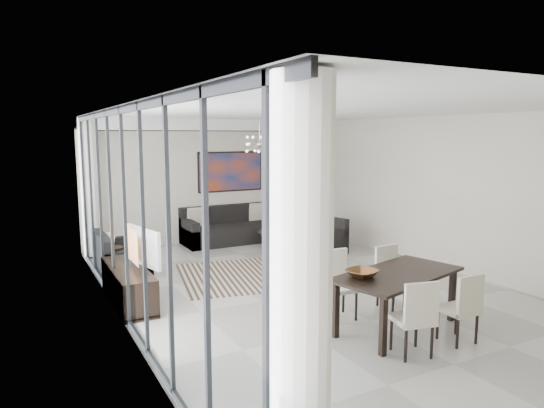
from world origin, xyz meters
TOP-DOWN VIEW (x-y plane):
  - room_shell at (0.46, 0.00)m, footprint 6.00×9.00m
  - window_wall at (-2.86, 0.00)m, footprint 0.37×8.95m
  - soffit at (0.00, 4.30)m, footprint 5.98×0.40m
  - painting at (0.50, 4.47)m, footprint 1.68×0.04m
  - chandelier at (0.30, 2.50)m, footprint 0.66×0.66m
  - rug at (-0.31, 1.32)m, footprint 3.20×2.68m
  - coffee_table at (1.08, 3.00)m, footprint 1.05×1.05m
  - bowl_coffee at (1.02, 2.92)m, footprint 0.26×0.26m
  - sofa_main at (0.34, 4.07)m, footprint 2.34×0.96m
  - loveseat at (-2.54, 2.70)m, footprint 0.82×1.46m
  - armchair at (1.59, 2.10)m, footprint 1.07×1.10m
  - side_table at (-2.65, 2.61)m, footprint 0.36×0.36m
  - tv_console at (-2.76, 0.89)m, footprint 0.49×1.75m
  - television at (-2.60, 0.90)m, footprint 0.35×1.02m
  - dining_table at (0.14, -1.79)m, footprint 1.99×1.33m
  - dining_chair_sw at (-0.26, -2.54)m, footprint 0.51×0.51m
  - dining_chair_se at (0.51, -2.54)m, footprint 0.42×0.42m
  - dining_chair_nw at (-0.30, -1.05)m, footprint 0.48×0.48m
  - dining_chair_ne at (0.66, -1.08)m, footprint 0.42×0.42m
  - bowl_dining at (-0.39, -1.72)m, footprint 0.46×0.46m

SIDE VIEW (x-z plane):
  - rug at x=-0.31m, z-range 0.00..0.01m
  - coffee_table at x=1.08m, z-range 0.02..0.39m
  - loveseat at x=-2.54m, z-range -0.12..0.61m
  - armchair at x=1.59m, z-range -0.12..0.64m
  - tv_console at x=-2.76m, z-range 0.00..0.55m
  - sofa_main at x=0.34m, z-range -0.14..0.71m
  - side_table at x=-2.65m, z-range 0.08..0.58m
  - bowl_coffee at x=1.02m, z-range 0.37..0.44m
  - dining_chair_se at x=0.51m, z-range 0.06..0.95m
  - dining_chair_ne at x=0.66m, z-range 0.06..0.97m
  - dining_chair_sw at x=-0.26m, z-range 0.07..0.99m
  - dining_chair_nw at x=-0.30m, z-range 0.07..1.01m
  - dining_table at x=0.14m, z-range 0.29..1.05m
  - bowl_dining at x=-0.39m, z-range 0.76..0.85m
  - television at x=-2.60m, z-range 0.55..1.13m
  - room_shell at x=0.46m, z-range 0.00..2.90m
  - window_wall at x=-2.86m, z-range 0.02..2.92m
  - painting at x=0.50m, z-range 1.16..2.14m
  - chandelier at x=0.30m, z-range 2.00..2.71m
  - soffit at x=0.00m, z-range 2.64..2.90m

